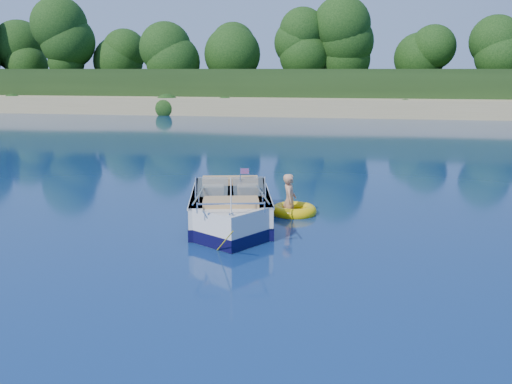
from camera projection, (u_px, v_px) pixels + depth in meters
ground at (208, 227)px, 14.75m from camera, size 160.00×160.00×0.00m
shoreline at (332, 92)px, 75.88m from camera, size 170.00×59.00×6.00m
treeline at (322, 52)px, 53.02m from camera, size 150.00×7.12×8.19m
motorboat at (231, 211)px, 14.85m from camera, size 2.84×5.62×1.90m
tow_tube at (294, 211)px, 16.07m from camera, size 1.60×1.60×0.34m
boy at (289, 214)px, 16.09m from camera, size 0.49×0.89×1.66m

